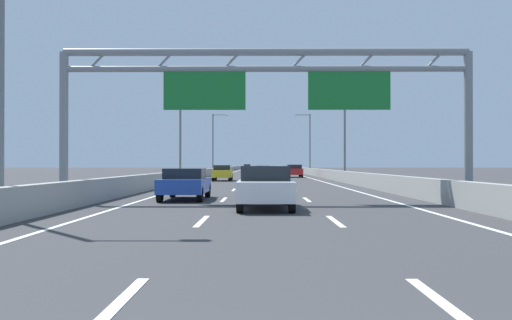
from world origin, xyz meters
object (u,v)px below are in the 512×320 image
Objects in this scene: black_car at (247,167)px; green_car at (262,171)px; streetlamp_right_far at (308,140)px; blue_car at (185,183)px; streetlamp_left_mid at (183,123)px; streetlamp_right_mid at (342,123)px; yellow_car at (222,173)px; sign_gantry at (268,85)px; white_car at (265,187)px; streetlamp_left_near at (9,31)px; streetlamp_left_far at (214,140)px; red_car at (294,171)px.

green_car is at bearing -87.34° from black_car.
black_car is (-10.94, 52.34, -4.64)m from streetlamp_right_far.
blue_car is 115.98m from black_car.
streetlamp_left_mid is 38.89m from streetlamp_right_far.
yellow_car is at bearing -176.02° from streetlamp_right_mid.
streetlamp_left_mid is at bearing -92.59° from black_car.
green_car is (-7.44, -22.99, -4.68)m from streetlamp_right_far.
streetlamp_right_far is at bearing 72.07° from green_car.
sign_gantry is at bearing -75.29° from streetlamp_left_mid.
white_car is at bearing -92.32° from sign_gantry.
green_car is at bearing 119.93° from streetlamp_right_mid.
yellow_car is (-3.72, -13.69, 0.03)m from green_car.
streetlamp_left_mid is at bearing 180.00° from streetlamp_right_mid.
streetlamp_right_mid reaches higher than yellow_car.
streetlamp_left_near is 10.22m from blue_car.
sign_gantry is 3.86× the size of blue_car.
sign_gantry is 1.80× the size of streetlamp_left_near.
white_car is (7.42, -68.46, -4.64)m from streetlamp_left_far.
streetlamp_right_mid is at bearing -67.42° from streetlamp_left_far.
red_car is at bearing 48.20° from streetlamp_left_mid.
sign_gantry is 29.77m from streetlamp_right_mid.
sign_gantry is at bearing 43.02° from streetlamp_left_near.
streetlamp_right_far is at bearing 83.74° from white_car.
sign_gantry is 5.52m from white_car.
streetlamp_left_far is (-7.57, 64.75, 0.56)m from sign_gantry.
red_car is 1.12× the size of yellow_car.
yellow_car is (3.77, -0.78, -4.65)m from streetlamp_left_mid.
streetlamp_left_near is at bearing -91.84° from black_car.
green_car is at bearing 59.88° from streetlamp_left_mid.
streetlamp_left_mid reaches higher than green_car.
blue_car is at bearing -99.76° from streetlamp_right_far.
streetlamp_left_mid is 35.91m from streetlamp_left_far.
white_car is at bearing -102.99° from streetlamp_right_mid.
red_car is 15.22m from yellow_car.
green_car is 0.91× the size of red_car.
sign_gantry reaches higher than green_car.
streetlamp_right_far is (0.00, 35.91, 0.00)m from streetlamp_right_mid.
blue_car is 40.81m from green_car.
black_car is at bearing 88.16° from streetlamp_left_near.
streetlamp_right_far is 24.61m from green_car.
streetlamp_left_near is at bearing -98.73° from green_car.
sign_gantry reaches higher than blue_car.
streetlamp_right_far is at bearing 80.91° from red_car.
streetlamp_right_mid is at bearing 77.01° from white_car.
streetlamp_left_far is at bearing -94.37° from black_car.
streetlamp_right_mid reaches higher than red_car.
red_car is (-3.74, 12.51, -4.63)m from streetlamp_right_mid.
streetlamp_right_far is 2.14× the size of blue_car.
yellow_car is at bearing -119.15° from red_car.
red_car is at bearing 76.99° from streetlamp_left_near.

